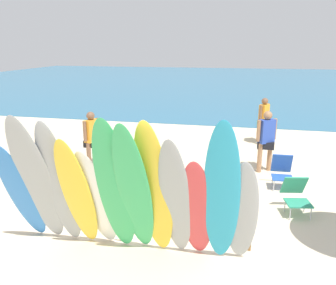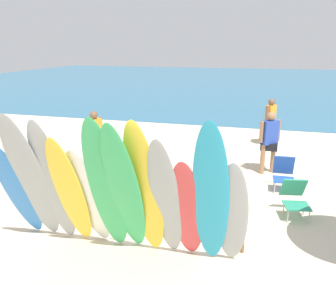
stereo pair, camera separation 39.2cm
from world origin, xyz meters
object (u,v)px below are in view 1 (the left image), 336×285
(surfboard_yellow_3, at_px, (78,195))
(surfboard_blue_0, at_px, (22,194))
(surfboard_green_6, at_px, (134,193))
(surfboard_teal_10, at_px, (222,197))
(surfboard_grey_1, at_px, (38,184))
(surfboard_white_4, at_px, (96,200))
(surfboard_yellow_7, at_px, (154,192))
(beach_chair_red, at_px, (296,194))
(beachgoer_midbeach, at_px, (92,136))
(surfboard_green_5, at_px, (115,190))
(beachgoer_near_rack, at_px, (264,118))
(beach_chair_blue, at_px, (282,170))
(surfboard_rack, at_px, (139,207))
(surfboard_grey_2, at_px, (60,187))
(surfboard_red_9, at_px, (197,211))
(beachgoer_photographing, at_px, (266,137))
(surfboard_grey_8, at_px, (176,201))
(surfboard_grey_11, at_px, (242,214))

(surfboard_yellow_3, bearing_deg, surfboard_blue_0, 175.72)
(surfboard_green_6, xyz_separation_m, surfboard_teal_10, (1.35, 0.05, 0.04))
(surfboard_grey_1, xyz_separation_m, surfboard_white_4, (0.95, 0.18, -0.29))
(surfboard_yellow_7, height_order, beach_chair_red, surfboard_yellow_7)
(surfboard_green_6, distance_m, beachgoer_midbeach, 4.92)
(beach_chair_red, bearing_deg, surfboard_green_5, -151.80)
(beachgoer_near_rack, relative_size, beach_chair_blue, 2.03)
(surfboard_rack, bearing_deg, beachgoer_midbeach, 126.04)
(surfboard_rack, height_order, beachgoer_near_rack, beachgoer_near_rack)
(surfboard_grey_2, distance_m, surfboard_teal_10, 2.65)
(surfboard_yellow_3, distance_m, surfboard_green_6, 1.01)
(surfboard_green_6, xyz_separation_m, surfboard_red_9, (0.96, 0.19, -0.29))
(surfboard_teal_10, distance_m, beach_chair_red, 2.98)
(beachgoer_midbeach, bearing_deg, surfboard_green_6, 48.85)
(surfboard_white_4, bearing_deg, beachgoer_photographing, 64.12)
(surfboard_green_5, relative_size, beachgoer_near_rack, 1.61)
(surfboard_rack, height_order, surfboard_grey_2, surfboard_grey_2)
(surfboard_rack, bearing_deg, surfboard_teal_10, -25.78)
(surfboard_grey_2, xyz_separation_m, surfboard_green_5, (0.98, -0.03, 0.05))
(surfboard_white_4, bearing_deg, surfboard_grey_1, -163.44)
(surfboard_grey_2, relative_size, surfboard_white_4, 1.22)
(surfboard_grey_1, height_order, surfboard_green_6, surfboard_grey_1)
(surfboard_teal_10, height_order, beach_chair_blue, surfboard_teal_10)
(beachgoer_photographing, height_order, beach_chair_red, beachgoer_photographing)
(surfboard_green_5, distance_m, surfboard_green_6, 0.32)
(surfboard_white_4, relative_size, surfboard_grey_8, 0.88)
(beachgoer_midbeach, bearing_deg, surfboard_grey_8, 55.47)
(surfboard_yellow_3, relative_size, beach_chair_blue, 2.85)
(surfboard_green_5, distance_m, beachgoer_midbeach, 4.74)
(surfboard_grey_1, bearing_deg, surfboard_yellow_3, 0.49)
(surfboard_grey_11, height_order, beachgoer_photographing, surfboard_grey_11)
(surfboard_yellow_7, relative_size, beachgoer_photographing, 1.51)
(surfboard_rack, bearing_deg, surfboard_green_5, -100.20)
(surfboard_rack, relative_size, surfboard_grey_2, 1.60)
(surfboard_grey_8, bearing_deg, surfboard_grey_1, -173.62)
(surfboard_grey_2, relative_size, beach_chair_blue, 3.13)
(beachgoer_midbeach, xyz_separation_m, beachgoer_near_rack, (4.92, 3.78, 0.00))
(surfboard_red_9, height_order, beachgoer_near_rack, surfboard_red_9)
(surfboard_red_9, bearing_deg, surfboard_green_5, -170.45)
(surfboard_grey_1, height_order, surfboard_teal_10, surfboard_teal_10)
(beachgoer_midbeach, bearing_deg, surfboard_grey_2, 34.34)
(surfboard_yellow_3, relative_size, surfboard_green_5, 0.87)
(surfboard_red_9, distance_m, beach_chair_blue, 4.12)
(surfboard_grey_2, height_order, surfboard_green_5, surfboard_green_5)
(surfboard_blue_0, xyz_separation_m, beachgoer_midbeach, (-0.55, 4.08, -0.05))
(surfboard_grey_8, height_order, surfboard_grey_11, surfboard_grey_8)
(surfboard_grey_1, height_order, surfboard_red_9, surfboard_grey_1)
(surfboard_grey_1, relative_size, surfboard_red_9, 1.35)
(surfboard_rack, xyz_separation_m, beach_chair_red, (2.97, 1.72, -0.20))
(surfboard_rack, xyz_separation_m, surfboard_green_5, (-0.14, -0.78, 0.66))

